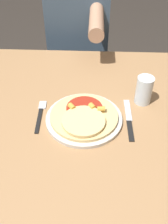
{
  "coord_description": "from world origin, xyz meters",
  "views": [
    {
      "loc": [
        0.07,
        -0.72,
        1.4
      ],
      "look_at": [
        0.04,
        -0.02,
        0.76
      ],
      "focal_mm": 42.0,
      "sensor_mm": 36.0,
      "label": 1
    }
  ],
  "objects": [
    {
      "name": "pizza",
      "position": [
        0.04,
        -0.03,
        0.75
      ],
      "size": [
        0.25,
        0.25,
        0.04
      ],
      "color": "#DBBC7A",
      "rests_on": "plate"
    },
    {
      "name": "dining_table",
      "position": [
        0.0,
        0.0,
        0.62
      ],
      "size": [
        1.14,
        0.99,
        0.72
      ],
      "color": "#9E754C",
      "rests_on": "ground_plane"
    },
    {
      "name": "ground_plane",
      "position": [
        0.0,
        0.0,
        0.0
      ],
      "size": [
        8.0,
        8.0,
        0.0
      ],
      "primitive_type": "plane",
      "color": "#2D2823"
    },
    {
      "name": "drinking_glass",
      "position": [
        0.27,
        0.1,
        0.78
      ],
      "size": [
        0.06,
        0.06,
        0.11
      ],
      "color": "silver",
      "rests_on": "dining_table"
    },
    {
      "name": "plate",
      "position": [
        0.04,
        -0.02,
        0.73
      ],
      "size": [
        0.28,
        0.28,
        0.01
      ],
      "color": "beige",
      "rests_on": "dining_table"
    },
    {
      "name": "fork",
      "position": [
        -0.13,
        0.0,
        0.72
      ],
      "size": [
        0.03,
        0.18,
        0.0
      ],
      "color": "black",
      "rests_on": "dining_table"
    },
    {
      "name": "knife",
      "position": [
        0.2,
        -0.02,
        0.72
      ],
      "size": [
        0.02,
        0.22,
        0.0
      ],
      "color": "black",
      "rests_on": "dining_table"
    },
    {
      "name": "person_diner",
      "position": [
        -0.03,
        0.73,
        0.69
      ],
      "size": [
        0.35,
        0.52,
        1.19
      ],
      "color": "#2D2D38",
      "rests_on": "ground_plane"
    }
  ]
}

